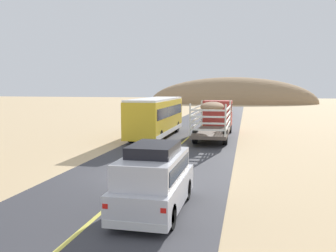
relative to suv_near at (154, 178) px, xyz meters
The scene contains 8 objects.
ground_plane 5.02m from the suv_near, 110.16° to the left, with size 240.00×240.00×0.00m, color tan.
road_surface 5.02m from the suv_near, 110.16° to the left, with size 8.00×120.00×0.02m, color #38383D.
road_centre_line 5.02m from the suv_near, 110.16° to the left, with size 0.16×117.60×0.00m, color #D8CC4C.
suv_near is the anchor object (origin of this frame).
livestock_truck 19.00m from the suv_near, 88.80° to the left, with size 2.53×9.70×3.02m.
bus 17.78m from the suv_near, 104.21° to the left, with size 2.54×10.00×3.21m.
car_far 39.38m from the suv_near, 90.18° to the left, with size 1.90×4.62×1.93m.
distant_hill 82.24m from the suv_near, 90.68° to the left, with size 42.72×22.45×13.26m, color #957553.
Camera 1 is at (4.62, -15.72, 4.17)m, focal length 37.99 mm.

